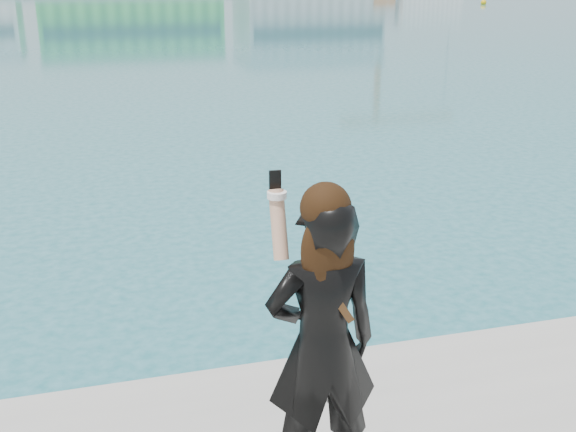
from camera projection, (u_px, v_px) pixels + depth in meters
name	position (u px, v px, depth m)	size (l,w,h in m)	color
buoy_near	(483.00, 4.00, 64.39)	(0.50, 0.50, 0.50)	yellow
woman	(322.00, 337.00, 3.95)	(0.65, 0.44, 1.84)	black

